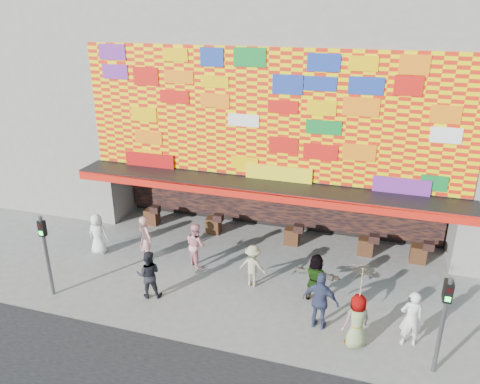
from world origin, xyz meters
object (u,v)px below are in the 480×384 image
(ped_g, at_px, (357,321))
(ped_h, at_px, (411,319))
(parasol, at_px, (361,282))
(signal_left, at_px, (45,247))
(signal_right, at_px, (444,315))
(ped_b, at_px, (145,238))
(ped_f, at_px, (316,278))
(ped_a, at_px, (98,234))
(ped_i, at_px, (196,245))
(ped_e, at_px, (321,301))
(ped_d, at_px, (253,266))
(ped_c, at_px, (149,274))

(ped_g, relative_size, ped_h, 0.96)
(parasol, bearing_deg, signal_left, -177.61)
(signal_left, xyz_separation_m, signal_right, (12.40, 0.00, 0.00))
(ped_b, distance_m, ped_f, 6.83)
(ped_b, bearing_deg, ped_a, 30.37)
(ped_a, relative_size, ped_i, 0.97)
(ped_e, distance_m, ped_f, 1.50)
(ped_g, bearing_deg, ped_d, -65.42)
(ped_f, distance_m, ped_i, 4.79)
(parasol, bearing_deg, ped_c, 176.05)
(ped_g, xyz_separation_m, parasol, (0.00, 0.00, 1.32))
(ped_a, bearing_deg, ped_b, 179.91)
(signal_left, height_order, parasol, signal_left)
(parasol, bearing_deg, ped_b, 161.64)
(ped_d, height_order, ped_f, ped_f)
(signal_right, height_order, ped_h, signal_right)
(parasol, bearing_deg, ped_e, 154.92)
(ped_a, distance_m, ped_c, 3.99)
(ped_a, xyz_separation_m, parasol, (10.33, -2.61, 1.34))
(ped_e, height_order, ped_i, ped_e)
(ped_d, bearing_deg, ped_b, -1.74)
(signal_right, xyz_separation_m, ped_a, (-12.50, 3.04, -1.02))
(ped_g, bearing_deg, ped_f, -88.12)
(ped_d, distance_m, ped_f, 2.26)
(ped_d, height_order, ped_e, ped_e)
(ped_a, xyz_separation_m, ped_d, (6.58, -0.43, -0.05))
(ped_e, xyz_separation_m, parasol, (1.13, -0.53, 1.21))
(ped_f, bearing_deg, ped_h, 162.07)
(ped_b, relative_size, parasol, 0.95)
(signal_left, xyz_separation_m, ped_d, (6.48, 2.61, -1.07))
(ped_d, height_order, parasol, parasol)
(ped_c, distance_m, ped_h, 8.45)
(ped_h, bearing_deg, parasol, 6.66)
(ped_a, xyz_separation_m, ped_i, (4.12, 0.28, 0.03))
(ped_c, bearing_deg, ped_g, 157.29)
(signal_right, height_order, ped_g, signal_right)
(signal_right, bearing_deg, ped_b, 163.09)
(ped_f, bearing_deg, ped_d, 2.64)
(ped_e, relative_size, ped_h, 1.07)
(ped_i, relative_size, parasol, 0.91)
(ped_f, xyz_separation_m, ped_h, (3.00, -1.44, 0.05))
(ped_b, height_order, ped_f, ped_b)
(ped_b, distance_m, parasol, 8.82)
(signal_right, bearing_deg, signal_left, 180.00)
(signal_left, distance_m, ped_h, 11.81)
(ped_a, bearing_deg, ped_h, 166.10)
(ped_f, distance_m, ped_g, 2.48)
(ped_a, relative_size, ped_b, 0.93)
(ped_a, bearing_deg, ped_g, 161.85)
(signal_right, distance_m, ped_d, 6.56)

